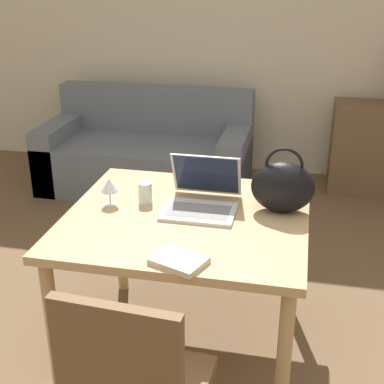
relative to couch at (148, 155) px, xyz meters
name	(u,v)px	position (x,y,z in m)	size (l,w,h in m)	color
wall_back	(267,23)	(0.93, 0.61, 1.07)	(10.00, 0.06, 2.70)	beige
dining_table	(186,232)	(0.81, -2.07, 0.39)	(1.12, 1.01, 0.76)	tan
couch	(148,155)	(0.00, 0.00, 0.00)	(1.75, 0.88, 0.82)	slate
laptop	(203,194)	(0.86, -1.96, 0.54)	(0.34, 0.36, 0.24)	silver
drinking_glass	(145,193)	(0.59, -1.98, 0.53)	(0.07, 0.07, 0.10)	silver
wine_glass	(109,186)	(0.43, -2.04, 0.58)	(0.08, 0.08, 0.14)	silver
handbag	(283,186)	(1.24, -1.93, 0.60)	(0.29, 0.17, 0.32)	black
book	(179,261)	(0.88, -2.50, 0.49)	(0.24, 0.21, 0.02)	beige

